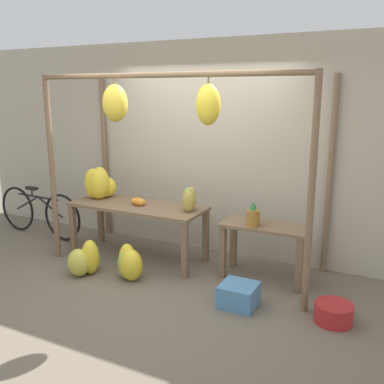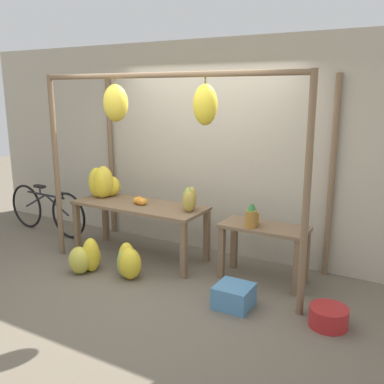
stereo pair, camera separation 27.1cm
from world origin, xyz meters
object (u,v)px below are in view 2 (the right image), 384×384
(orange_pile, at_px, (141,201))
(parked_bicycle, at_px, (47,210))
(fruit_crate_white, at_px, (234,296))
(banana_pile_on_table, at_px, (103,183))
(papaya_pile, at_px, (189,200))
(banana_pile_ground_left, at_px, (86,258))
(banana_pile_ground_right, at_px, (128,262))
(pineapple_cluster, at_px, (252,216))
(blue_bucket, at_px, (328,317))

(orange_pile, xyz_separation_m, parked_bicycle, (-1.89, 0.11, -0.40))
(orange_pile, bearing_deg, fruit_crate_white, -21.15)
(banana_pile_on_table, height_order, fruit_crate_white, banana_pile_on_table)
(papaya_pile, bearing_deg, banana_pile_ground_left, -143.93)
(banana_pile_ground_left, distance_m, banana_pile_ground_right, 0.57)
(fruit_crate_white, bearing_deg, pineapple_cluster, 97.60)
(parked_bicycle, bearing_deg, banana_pile_ground_right, -18.43)
(banana_pile_ground_right, bearing_deg, banana_pile_ground_left, -169.20)
(orange_pile, relative_size, pineapple_cluster, 0.71)
(banana_pile_on_table, xyz_separation_m, papaya_pile, (1.37, -0.02, -0.06))
(banana_pile_ground_right, relative_size, papaya_pile, 1.40)
(orange_pile, xyz_separation_m, fruit_crate_white, (1.60, -0.62, -0.65))
(pineapple_cluster, xyz_separation_m, banana_pile_ground_left, (-1.85, -0.73, -0.61))
(banana_pile_on_table, relative_size, banana_pile_ground_left, 0.94)
(banana_pile_on_table, bearing_deg, blue_bucket, -10.49)
(fruit_crate_white, bearing_deg, blue_bucket, 5.53)
(blue_bucket, distance_m, papaya_pile, 2.07)
(banana_pile_ground_left, relative_size, banana_pile_ground_right, 1.18)
(orange_pile, relative_size, blue_bucket, 0.56)
(parked_bicycle, distance_m, papaya_pile, 2.63)
(banana_pile_on_table, distance_m, banana_pile_ground_left, 1.13)
(orange_pile, height_order, pineapple_cluster, pineapple_cluster)
(banana_pile_on_table, distance_m, pineapple_cluster, 2.20)
(orange_pile, height_order, banana_pile_ground_left, orange_pile)
(banana_pile_ground_right, height_order, parked_bicycle, parked_bicycle)
(pineapple_cluster, relative_size, banana_pile_ground_left, 0.57)
(banana_pile_on_table, height_order, blue_bucket, banana_pile_on_table)
(pineapple_cluster, relative_size, blue_bucket, 0.78)
(orange_pile, distance_m, fruit_crate_white, 1.84)
(orange_pile, xyz_separation_m, pineapple_cluster, (1.52, 0.03, 0.01))
(parked_bicycle, bearing_deg, fruit_crate_white, -11.83)
(pineapple_cluster, distance_m, banana_pile_ground_right, 1.54)
(pineapple_cluster, bearing_deg, fruit_crate_white, -82.40)
(orange_pile, height_order, fruit_crate_white, orange_pile)
(banana_pile_on_table, bearing_deg, parked_bicycle, 177.67)
(banana_pile_on_table, distance_m, fruit_crate_white, 2.51)
(banana_pile_ground_right, distance_m, blue_bucket, 2.30)
(orange_pile, relative_size, fruit_crate_white, 0.55)
(orange_pile, distance_m, papaya_pile, 0.70)
(orange_pile, bearing_deg, parked_bicycle, 176.59)
(banana_pile_on_table, height_order, parked_bicycle, banana_pile_on_table)
(banana_pile_ground_right, height_order, fruit_crate_white, banana_pile_ground_right)
(banana_pile_ground_left, relative_size, parked_bicycle, 0.29)
(banana_pile_on_table, xyz_separation_m, blue_bucket, (3.21, -0.59, -0.83))
(fruit_crate_white, bearing_deg, papaya_pile, 143.98)
(banana_pile_ground_right, height_order, blue_bucket, banana_pile_ground_right)
(pineapple_cluster, bearing_deg, banana_pile_ground_right, -154.15)
(orange_pile, relative_size, banana_pile_ground_right, 0.48)
(blue_bucket, relative_size, papaya_pile, 1.21)
(pineapple_cluster, xyz_separation_m, fruit_crate_white, (0.09, -0.65, -0.67))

